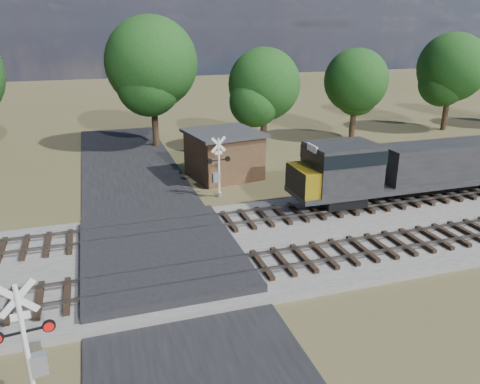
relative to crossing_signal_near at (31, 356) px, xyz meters
name	(u,v)px	position (x,y,z in m)	size (l,w,h in m)	color
ground	(163,265)	(4.64, 7.15, -1.69)	(160.00, 160.00, 0.00)	#4C4B28
ballast_bed	(353,230)	(14.64, 7.65, -1.54)	(140.00, 10.00, 0.30)	gray
road	(163,264)	(4.64, 7.15, -1.65)	(7.00, 60.00, 0.08)	black
crossing_panel	(161,254)	(4.64, 7.65, -1.37)	(7.00, 9.00, 0.62)	#262628
track_near	(243,267)	(7.76, 5.15, -1.27)	(140.00, 2.60, 0.33)	black
track_far	(213,223)	(7.76, 10.15, -1.27)	(140.00, 2.60, 0.33)	black
crossing_signal_near	(31,356)	(0.00, 0.00, 0.00)	(1.63, 0.38, 4.06)	silver
crossing_signal_far	(218,172)	(9.35, 14.93, -0.08)	(1.55, 0.40, 3.86)	silver
equipment_shed	(224,154)	(10.87, 18.95, -0.04)	(5.49, 5.49, 3.24)	#422B1C
treeline	(147,75)	(6.85, 27.20, 4.72)	(80.09, 11.10, 11.05)	black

